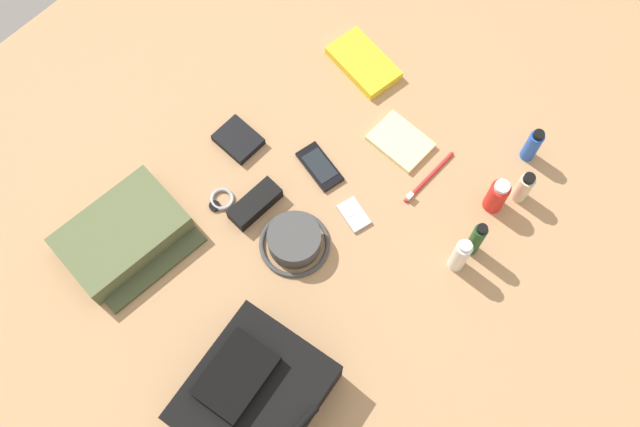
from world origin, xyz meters
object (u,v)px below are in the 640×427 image
lotion_bottle (523,187)px  toothpaste_tube (460,255)px  paperback_novel (363,63)px  cell_phone (320,167)px  backpack (253,394)px  sunscreen_spray (497,196)px  media_player (354,215)px  sunglasses_case (255,204)px  wallet (238,140)px  bucket_hat (295,241)px  wristwatch (221,200)px  notepad (400,142)px  shampoo_bottle (476,239)px  deodorant_spray (532,145)px  toiletry_pouch (124,236)px  toothbrush (427,180)px

lotion_bottle → toothpaste_tube: toothpaste_tube is taller
paperback_novel → cell_phone: 0.33m
backpack → sunscreen_spray: bearing=172.6°
media_player → sunglasses_case: bearing=-52.0°
lotion_bottle → wallet: lotion_bottle is taller
bucket_hat → sunglasses_case: bucket_hat is taller
media_player → wristwatch: bearing=-53.5°
bucket_hat → wristwatch: bucket_hat is taller
cell_phone → media_player: size_ratio=1.49×
bucket_hat → notepad: bucket_hat is taller
paperback_novel → wallet: size_ratio=1.90×
bucket_hat → wallet: bearing=-108.8°
wristwatch → shampoo_bottle: bearing=121.5°
deodorant_spray → cell_phone: 0.54m
deodorant_spray → wristwatch: deodorant_spray is taller
toiletry_pouch → toothbrush: bearing=145.5°
media_player → wallet: wallet is taller
notepad → toothbrush: bearing=73.0°
deodorant_spray → paperback_novel: size_ratio=0.57×
media_player → sunscreen_spray: bearing=138.0°
sunglasses_case → media_player: bearing=130.1°
sunscreen_spray → shampoo_bottle: 0.13m
backpack → wallet: size_ratio=3.14×
notepad → lotion_bottle: bearing=105.7°
toothpaste_tube → toiletry_pouch: bearing=-51.1°
toiletry_pouch → shampoo_bottle: 0.85m
sunglasses_case → notepad: bearing=161.3°
wallet → sunglasses_case: size_ratio=0.79×
media_player → toothbrush: 0.21m
shampoo_bottle → paperback_novel: 0.59m
toothpaste_tube → sunglasses_case: bearing=-63.9°
toiletry_pouch → wallet: size_ratio=2.80×
lotion_bottle → wallet: (0.38, -0.63, -0.04)m
sunscreen_spray → toothpaste_tube: size_ratio=0.84×
toothpaste_tube → toothbrush: size_ratio=0.75×
wristwatch → wallet: size_ratio=0.65×
deodorant_spray → bucket_hat: bearing=-24.3°
backpack → cell_phone: (-0.52, -0.29, -0.05)m
notepad → deodorant_spray: bearing=126.8°
paperback_novel → cell_phone: paperback_novel is taller
backpack → wallet: backpack is taller
backpack → deodorant_spray: (-0.92, 0.08, -0.00)m
backpack → toothpaste_tube: backpack is taller
deodorant_spray → shampoo_bottle: bearing=10.3°
lotion_bottle → wristwatch: (0.52, -0.54, -0.05)m
toothpaste_tube → media_player: (0.07, -0.27, -0.06)m
toothpaste_tube → notepad: (-0.16, -0.32, -0.06)m
shampoo_bottle → paperback_novel: size_ratio=0.70×
wristwatch → lotion_bottle: bearing=134.3°
toiletry_pouch → shampoo_bottle: (-0.56, 0.63, 0.04)m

